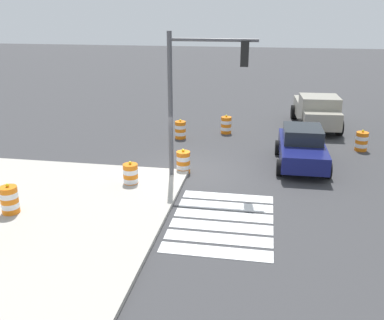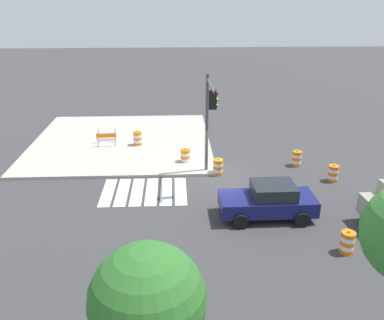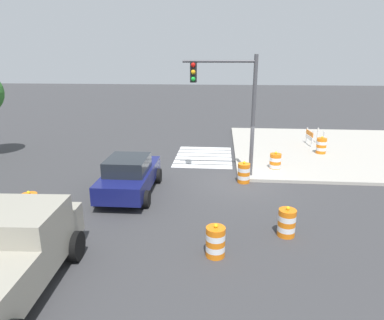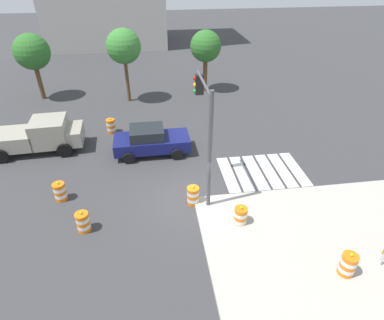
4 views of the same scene
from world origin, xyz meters
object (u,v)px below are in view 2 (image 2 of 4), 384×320
at_px(traffic_barrel_median_far, 333,173).
at_px(traffic_barrel_median_near, 185,157).
at_px(traffic_barrel_on_sidewalk, 138,138).
at_px(construction_barricade, 107,137).
at_px(traffic_barrel_crosswalk_end, 347,242).
at_px(sports_car, 268,201).
at_px(traffic_light_pole, 209,111).
at_px(traffic_barrel_far_curb, 218,167).
at_px(street_tree_streetside_mid, 147,303).
at_px(traffic_barrel_near_corner, 297,158).

bearing_deg(traffic_barrel_median_far, traffic_barrel_median_near, -19.62).
bearing_deg(traffic_barrel_on_sidewalk, traffic_barrel_median_far, 151.82).
xyz_separation_m(traffic_barrel_median_far, construction_barricade, (13.09, -5.87, 0.27)).
relative_size(traffic_barrel_crosswalk_end, traffic_barrel_median_far, 1.00).
height_order(sports_car, traffic_barrel_on_sidewalk, sports_car).
bearing_deg(traffic_light_pole, construction_barricade, -41.07).
xyz_separation_m(traffic_barrel_far_curb, traffic_light_pole, (0.62, 0.78, 3.46)).
bearing_deg(traffic_barrel_on_sidewalk, traffic_barrel_far_curb, 135.75).
bearing_deg(traffic_light_pole, traffic_barrel_crosswalk_end, 125.01).
xyz_separation_m(traffic_barrel_median_near, street_tree_streetside_mid, (1.27, 16.10, 3.15)).
xyz_separation_m(traffic_barrel_near_corner, traffic_barrel_median_far, (-1.37, 2.24, 0.00)).
bearing_deg(traffic_barrel_near_corner, traffic_barrel_median_near, -5.19).
bearing_deg(construction_barricade, traffic_barrel_near_corner, 162.80).
height_order(traffic_barrel_median_near, traffic_barrel_on_sidewalk, traffic_barrel_on_sidewalk).
relative_size(traffic_barrel_median_near, traffic_barrel_median_far, 1.00).
bearing_deg(traffic_barrel_near_corner, traffic_barrel_median_far, 121.40).
bearing_deg(traffic_light_pole, sports_car, 120.58).
bearing_deg(traffic_barrel_crosswalk_end, sports_car, -49.60).
bearing_deg(traffic_barrel_median_near, traffic_barrel_far_curb, 137.05).
distance_m(traffic_barrel_median_near, traffic_light_pole, 4.40).
xyz_separation_m(traffic_barrel_far_curb, street_tree_streetside_mid, (3.07, 14.43, 3.15)).
height_order(traffic_barrel_near_corner, traffic_light_pole, traffic_light_pole).
bearing_deg(traffic_barrel_on_sidewalk, street_tree_streetside_mid, 95.39).
distance_m(traffic_barrel_median_near, traffic_barrel_far_curb, 2.46).
distance_m(construction_barricade, street_tree_streetside_mid, 19.73).
xyz_separation_m(sports_car, construction_barricade, (8.69, -9.53, -0.09)).
bearing_deg(traffic_barrel_on_sidewalk, sports_car, 124.76).
xyz_separation_m(traffic_barrel_median_far, traffic_barrel_on_sidewalk, (11.05, -5.92, 0.15)).
bearing_deg(traffic_barrel_far_curb, street_tree_streetside_mid, 77.98).
relative_size(traffic_barrel_far_curb, traffic_barrel_on_sidewalk, 1.00).
relative_size(traffic_barrel_near_corner, traffic_barrel_on_sidewalk, 1.00).
height_order(traffic_barrel_on_sidewalk, street_tree_streetside_mid, street_tree_streetside_mid).
bearing_deg(traffic_barrel_median_near, traffic_barrel_near_corner, 174.81).
bearing_deg(traffic_light_pole, traffic_barrel_on_sidewalk, -52.42).
distance_m(sports_car, traffic_light_pole, 5.63).
height_order(sports_car, traffic_light_pole, traffic_light_pole).
height_order(sports_car, traffic_barrel_median_near, sports_car).
height_order(traffic_barrel_near_corner, traffic_barrel_median_near, same).
bearing_deg(traffic_barrel_median_near, construction_barricade, -30.62).
xyz_separation_m(traffic_barrel_crosswalk_end, traffic_barrel_median_far, (-1.89, -6.61, 0.00)).
xyz_separation_m(traffic_barrel_near_corner, construction_barricade, (11.72, -3.63, 0.27)).
relative_size(traffic_barrel_near_corner, traffic_barrel_crosswalk_end, 1.00).
bearing_deg(traffic_barrel_on_sidewalk, traffic_light_pole, 127.58).
xyz_separation_m(traffic_barrel_near_corner, traffic_barrel_on_sidewalk, (9.68, -3.68, 0.15)).
distance_m(traffic_barrel_median_far, traffic_light_pole, 7.63).
distance_m(traffic_barrel_near_corner, traffic_barrel_far_curb, 4.92).
bearing_deg(traffic_barrel_near_corner, traffic_light_pole, 18.93).
bearing_deg(traffic_barrel_far_curb, traffic_barrel_crosswalk_end, 118.82).
xyz_separation_m(traffic_light_pole, street_tree_streetside_mid, (2.45, 13.65, -0.30)).
height_order(traffic_barrel_near_corner, traffic_barrel_on_sidewalk, traffic_barrel_on_sidewalk).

